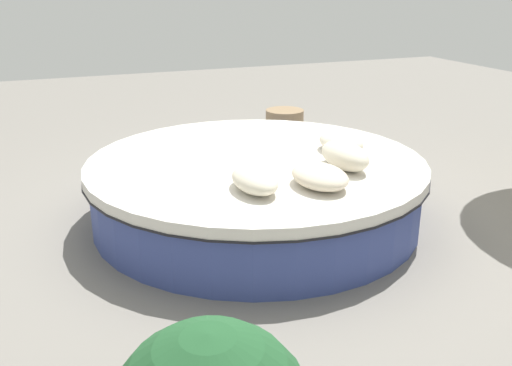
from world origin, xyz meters
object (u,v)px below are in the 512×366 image
Objects in this scene: round_bed at (256,188)px; throw_pillow_3 at (341,142)px; side_table at (284,130)px; throw_pillow_1 at (320,176)px; throw_pillow_0 at (255,180)px; throw_pillow_2 at (345,156)px.

throw_pillow_3 is (-0.06, -0.74, 0.33)m from round_bed.
round_bed is 5.77× the size of side_table.
round_bed is 0.84m from throw_pillow_1.
round_bed is at bearing 148.88° from side_table.
side_table is (2.48, -0.86, -0.35)m from throw_pillow_1.
throw_pillow_0 is 0.94× the size of throw_pillow_2.
throw_pillow_2 is at bearing -51.86° from throw_pillow_1.
side_table is at bearing -12.81° from throw_pillow_2.
side_table is (1.73, -1.04, -0.03)m from round_bed.
throw_pillow_2 is 1.10× the size of throw_pillow_3.
throw_pillow_0 is at bearing 151.16° from side_table.
throw_pillow_1 reaches higher than side_table.
throw_pillow_0 is at bearing 103.76° from throw_pillow_2.
throw_pillow_2 is at bearing -130.69° from round_bed.
round_bed reaches higher than side_table.
throw_pillow_1 is at bearing -100.55° from throw_pillow_0.
round_bed is at bearing 85.21° from throw_pillow_3.
throw_pillow_3 is (0.40, -0.20, -0.02)m from throw_pillow_2.
throw_pillow_1 reaches higher than round_bed.
side_table is at bearing -9.45° from throw_pillow_3.
throw_pillow_2 reaches higher than throw_pillow_3.
side_table is (2.19, -0.50, -0.38)m from throw_pillow_2.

